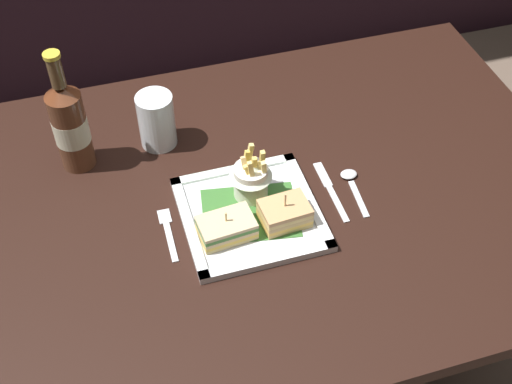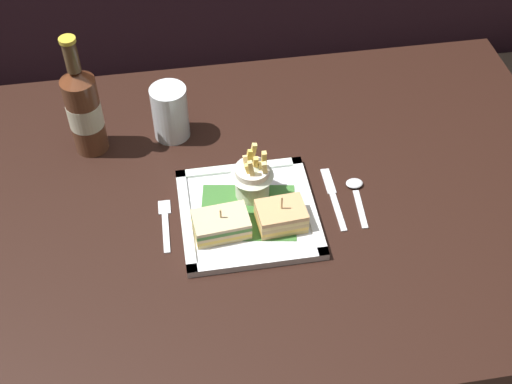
{
  "view_description": "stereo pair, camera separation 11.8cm",
  "coord_description": "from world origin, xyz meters",
  "px_view_note": "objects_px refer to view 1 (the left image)",
  "views": [
    {
      "loc": [
        -0.28,
        -0.88,
        1.76
      ],
      "look_at": [
        -0.02,
        -0.02,
        0.8
      ],
      "focal_mm": 47.38,
      "sensor_mm": 36.0,
      "label": 1
    },
    {
      "loc": [
        -0.16,
        -0.91,
        1.76
      ],
      "look_at": [
        -0.02,
        -0.02,
        0.8
      ],
      "focal_mm": 47.38,
      "sensor_mm": 36.0,
      "label": 2
    }
  ],
  "objects_px": {
    "fries_cup": "(251,176)",
    "sandwich_half_right": "(285,213)",
    "dining_table": "(261,229)",
    "sandwich_half_left": "(227,228)",
    "square_plate": "(250,214)",
    "fork": "(168,231)",
    "water_glass": "(157,124)",
    "spoon": "(351,181)",
    "knife": "(330,189)",
    "beer_bottle": "(70,124)"
  },
  "relations": [
    {
      "from": "square_plate",
      "to": "sandwich_half_left",
      "type": "xyz_separation_m",
      "value": [
        -0.06,
        -0.04,
        0.02
      ]
    },
    {
      "from": "spoon",
      "to": "knife",
      "type": "bearing_deg",
      "value": -173.41
    },
    {
      "from": "water_glass",
      "to": "knife",
      "type": "xyz_separation_m",
      "value": [
        0.3,
        -0.24,
        -0.05
      ]
    },
    {
      "from": "dining_table",
      "to": "sandwich_half_left",
      "type": "xyz_separation_m",
      "value": [
        -0.1,
        -0.09,
        0.13
      ]
    },
    {
      "from": "beer_bottle",
      "to": "sandwich_half_left",
      "type": "bearing_deg",
      "value": -49.73
    },
    {
      "from": "sandwich_half_left",
      "to": "spoon",
      "type": "height_order",
      "value": "sandwich_half_left"
    },
    {
      "from": "beer_bottle",
      "to": "knife",
      "type": "relative_size",
      "value": 1.62
    },
    {
      "from": "fork",
      "to": "spoon",
      "type": "relative_size",
      "value": 1.01
    },
    {
      "from": "dining_table",
      "to": "sandwich_half_right",
      "type": "distance_m",
      "value": 0.16
    },
    {
      "from": "dining_table",
      "to": "beer_bottle",
      "type": "distance_m",
      "value": 0.45
    },
    {
      "from": "water_glass",
      "to": "fork",
      "type": "xyz_separation_m",
      "value": [
        -0.03,
        -0.25,
        -0.05
      ]
    },
    {
      "from": "water_glass",
      "to": "spoon",
      "type": "xyz_separation_m",
      "value": [
        0.35,
        -0.23,
        -0.05
      ]
    },
    {
      "from": "sandwich_half_left",
      "to": "water_glass",
      "type": "height_order",
      "value": "water_glass"
    },
    {
      "from": "fries_cup",
      "to": "fork",
      "type": "xyz_separation_m",
      "value": [
        -0.18,
        -0.04,
        -0.06
      ]
    },
    {
      "from": "beer_bottle",
      "to": "knife",
      "type": "xyz_separation_m",
      "value": [
        0.48,
        -0.23,
        -0.1
      ]
    },
    {
      "from": "fork",
      "to": "spoon",
      "type": "xyz_separation_m",
      "value": [
        0.39,
        0.02,
        0.0
      ]
    },
    {
      "from": "square_plate",
      "to": "beer_bottle",
      "type": "distance_m",
      "value": 0.4
    },
    {
      "from": "dining_table",
      "to": "beer_bottle",
      "type": "height_order",
      "value": "beer_bottle"
    },
    {
      "from": "fries_cup",
      "to": "sandwich_half_right",
      "type": "bearing_deg",
      "value": -64.73
    },
    {
      "from": "square_plate",
      "to": "knife",
      "type": "bearing_deg",
      "value": 7.71
    },
    {
      "from": "fries_cup",
      "to": "beer_bottle",
      "type": "height_order",
      "value": "beer_bottle"
    },
    {
      "from": "fries_cup",
      "to": "square_plate",
      "type": "bearing_deg",
      "value": -108.04
    },
    {
      "from": "square_plate",
      "to": "fork",
      "type": "distance_m",
      "value": 0.16
    },
    {
      "from": "square_plate",
      "to": "spoon",
      "type": "height_order",
      "value": "square_plate"
    },
    {
      "from": "fries_cup",
      "to": "spoon",
      "type": "bearing_deg",
      "value": -5.29
    },
    {
      "from": "water_glass",
      "to": "knife",
      "type": "distance_m",
      "value": 0.39
    },
    {
      "from": "sandwich_half_left",
      "to": "fries_cup",
      "type": "relative_size",
      "value": 0.93
    },
    {
      "from": "fork",
      "to": "knife",
      "type": "height_order",
      "value": "same"
    },
    {
      "from": "square_plate",
      "to": "fries_cup",
      "type": "xyz_separation_m",
      "value": [
        0.02,
        0.05,
        0.06
      ]
    },
    {
      "from": "sandwich_half_right",
      "to": "fries_cup",
      "type": "height_order",
      "value": "fries_cup"
    },
    {
      "from": "fries_cup",
      "to": "sandwich_half_left",
      "type": "bearing_deg",
      "value": -129.83
    },
    {
      "from": "sandwich_half_right",
      "to": "fries_cup",
      "type": "relative_size",
      "value": 0.81
    },
    {
      "from": "sandwich_half_left",
      "to": "water_glass",
      "type": "distance_m",
      "value": 0.31
    },
    {
      "from": "dining_table",
      "to": "sandwich_half_right",
      "type": "height_order",
      "value": "sandwich_half_right"
    },
    {
      "from": "fork",
      "to": "knife",
      "type": "distance_m",
      "value": 0.34
    },
    {
      "from": "sandwich_half_right",
      "to": "beer_bottle",
      "type": "distance_m",
      "value": 0.47
    },
    {
      "from": "fries_cup",
      "to": "beer_bottle",
      "type": "relative_size",
      "value": 0.43
    },
    {
      "from": "square_plate",
      "to": "sandwich_half_right",
      "type": "bearing_deg",
      "value": -34.23
    },
    {
      "from": "fork",
      "to": "beer_bottle",
      "type": "bearing_deg",
      "value": 120.08
    },
    {
      "from": "square_plate",
      "to": "knife",
      "type": "relative_size",
      "value": 1.55
    },
    {
      "from": "square_plate",
      "to": "knife",
      "type": "height_order",
      "value": "square_plate"
    },
    {
      "from": "square_plate",
      "to": "beer_bottle",
      "type": "bearing_deg",
      "value": 140.42
    },
    {
      "from": "fries_cup",
      "to": "dining_table",
      "type": "bearing_deg",
      "value": -5.11
    },
    {
      "from": "spoon",
      "to": "dining_table",
      "type": "bearing_deg",
      "value": 174.69
    },
    {
      "from": "square_plate",
      "to": "beer_bottle",
      "type": "relative_size",
      "value": 0.95
    },
    {
      "from": "dining_table",
      "to": "fries_cup",
      "type": "xyz_separation_m",
      "value": [
        -0.02,
        0.0,
        0.17
      ]
    },
    {
      "from": "square_plate",
      "to": "sandwich_half_right",
      "type": "xyz_separation_m",
      "value": [
        0.06,
        -0.04,
        0.03
      ]
    },
    {
      "from": "water_glass",
      "to": "dining_table",
      "type": "bearing_deg",
      "value": -52.39
    },
    {
      "from": "spoon",
      "to": "beer_bottle",
      "type": "bearing_deg",
      "value": 157.33
    },
    {
      "from": "fries_cup",
      "to": "fork",
      "type": "bearing_deg",
      "value": -167.06
    }
  ]
}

